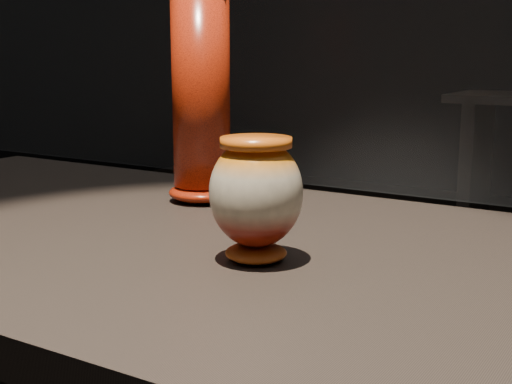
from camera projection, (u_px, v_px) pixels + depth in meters
main_vase at (256, 194)px, 0.91m from camera, size 0.14×0.14×0.16m
tall_vase at (201, 97)px, 1.26m from camera, size 0.14×0.14×0.39m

